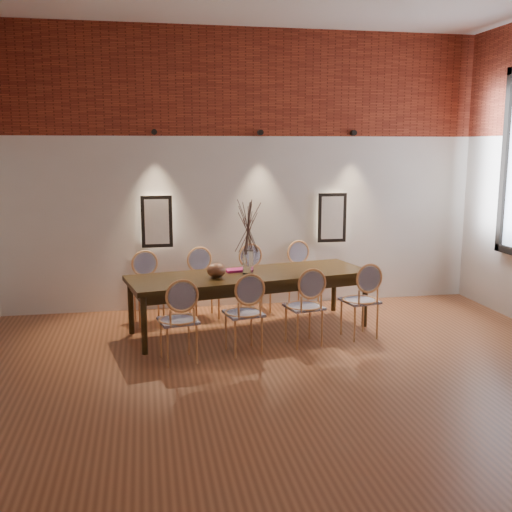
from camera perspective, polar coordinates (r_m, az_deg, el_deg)
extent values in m
cube|color=#985834|center=(5.85, 5.04, -13.45)|extent=(7.00, 7.00, 0.02)
cube|color=silver|center=(8.83, -1.04, 8.10)|extent=(7.00, 0.10, 4.00)
cube|color=maroon|center=(8.80, -0.98, 16.24)|extent=(7.00, 0.02, 1.50)
cube|color=#FFEAC6|center=(8.66, -9.43, 3.27)|extent=(0.36, 0.06, 0.66)
cube|color=#FFEAC6|center=(9.10, 7.20, 3.66)|extent=(0.36, 0.06, 0.66)
cylinder|color=black|center=(8.57, -9.68, 11.56)|extent=(0.08, 0.10, 0.08)
cylinder|color=black|center=(8.73, 0.42, 11.68)|extent=(0.08, 0.10, 0.08)
cylinder|color=black|center=(9.11, 9.27, 11.50)|extent=(0.08, 0.10, 0.08)
cube|color=#31210D|center=(7.75, -0.55, -4.39)|extent=(3.22, 1.57, 0.75)
cylinder|color=silver|center=(7.62, -0.77, -0.59)|extent=(0.14, 0.14, 0.30)
ellipsoid|color=brown|center=(7.44, -3.78, -1.35)|extent=(0.24, 0.24, 0.18)
cube|color=#8C1452|center=(7.80, -1.98, -1.36)|extent=(0.29, 0.23, 0.03)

